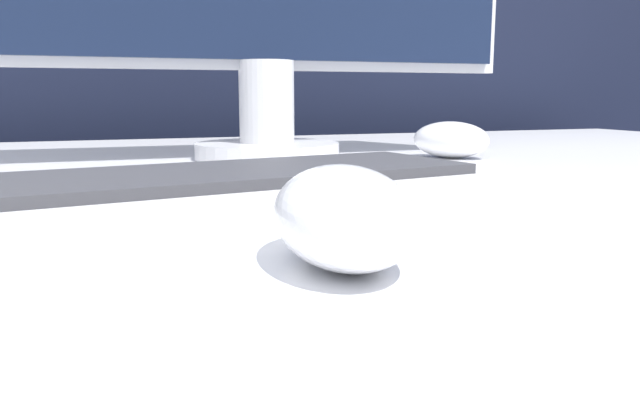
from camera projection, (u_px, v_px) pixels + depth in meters
partition_panel at (119, 174)px, 1.24m from camera, size 5.00×0.03×1.34m
computer_mouse_near at (343, 216)px, 0.29m from camera, size 0.08×0.11×0.05m
keyboard at (209, 187)px, 0.46m from camera, size 0.45×0.21×0.02m
computer_mouse_far at (451, 140)px, 0.79m from camera, size 0.11×0.12×0.05m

